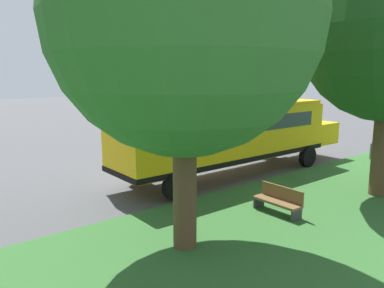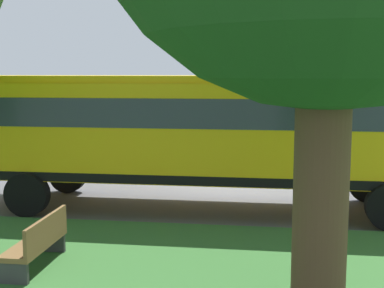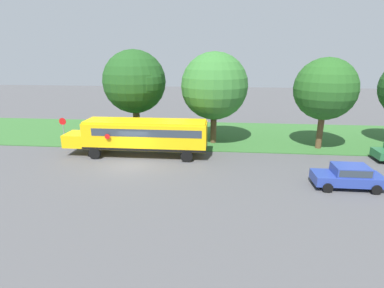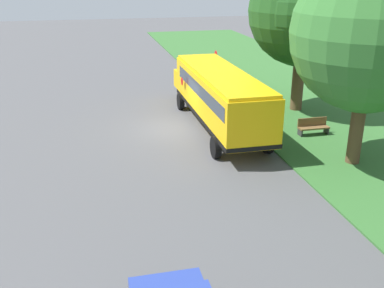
% 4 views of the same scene
% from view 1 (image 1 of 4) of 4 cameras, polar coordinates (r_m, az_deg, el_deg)
% --- Properties ---
extents(ground_plane, '(120.00, 120.00, 0.00)m').
position_cam_1_polar(ground_plane, '(18.82, 1.87, -2.94)').
color(ground_plane, '#4C4C4F').
extents(school_bus, '(2.84, 12.42, 3.16)m').
position_cam_1_polar(school_bus, '(16.43, 6.08, 1.87)').
color(school_bus, yellow).
rests_on(school_bus, ground).
extents(oak_tree_roadside_mid, '(6.38, 6.38, 8.85)m').
position_cam_1_polar(oak_tree_roadside_mid, '(9.11, -1.04, 17.92)').
color(oak_tree_roadside_mid, brown).
rests_on(oak_tree_roadside_mid, ground).
extents(stop_sign, '(0.08, 0.68, 2.74)m').
position_cam_1_polar(stop_sign, '(22.04, 26.07, 2.57)').
color(stop_sign, gray).
rests_on(stop_sign, ground).
extents(park_bench, '(1.60, 0.51, 0.92)m').
position_cam_1_polar(park_bench, '(12.23, 13.03, -8.43)').
color(park_bench, brown).
rests_on(park_bench, ground).
extents(trash_bin, '(0.56, 0.56, 0.90)m').
position_cam_1_polar(trash_bin, '(21.43, 26.19, -1.13)').
color(trash_bin, '#2D4C33').
rests_on(trash_bin, ground).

